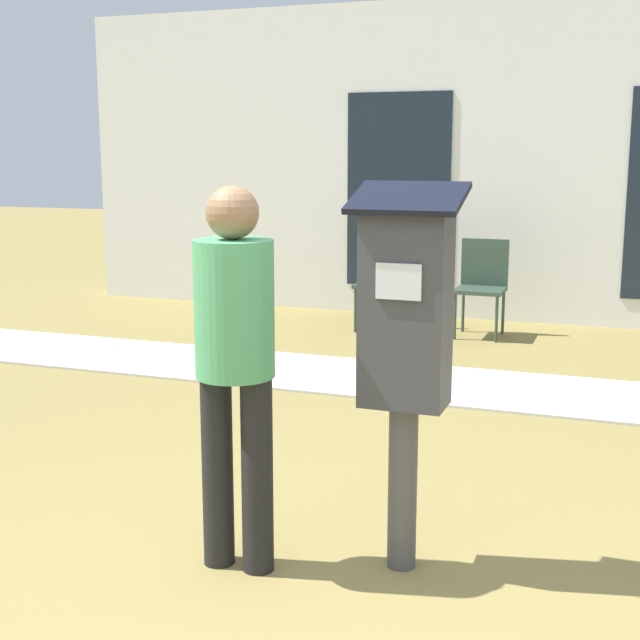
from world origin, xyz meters
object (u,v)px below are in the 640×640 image
object	(u,v)px
person_standing	(235,350)
outdoor_chair_left	(383,275)
parking_meter	(405,328)
outdoor_chair_middle	(482,279)

from	to	relation	value
person_standing	outdoor_chair_left	xyz separation A→B (m)	(-0.86, 5.10, -0.40)
outdoor_chair_left	parking_meter	bearing A→B (deg)	-51.61
outdoor_chair_left	outdoor_chair_middle	size ratio (longest dim) A/B	1.00
person_standing	outdoor_chair_left	world-z (taller)	person_standing
parking_meter	person_standing	xyz separation A→B (m)	(-0.64, -0.24, -0.09)
outdoor_chair_middle	person_standing	bearing A→B (deg)	-90.86
parking_meter	outdoor_chair_left	xyz separation A→B (m)	(-1.50, 4.86, -0.49)
parking_meter	outdoor_chair_left	distance (m)	5.11
parking_meter	outdoor_chair_left	size ratio (longest dim) A/B	1.77
person_standing	outdoor_chair_middle	size ratio (longest dim) A/B	1.76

